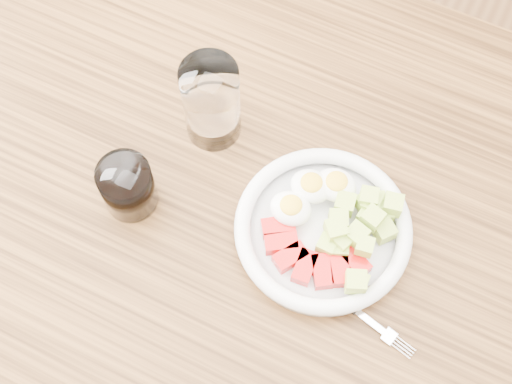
% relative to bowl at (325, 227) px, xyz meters
% --- Properties ---
extents(ground, '(4.00, 4.00, 0.00)m').
position_rel_bowl_xyz_m(ground, '(-0.09, -0.01, -0.79)').
color(ground, brown).
rests_on(ground, ground).
extents(dining_table, '(1.50, 0.90, 0.77)m').
position_rel_bowl_xyz_m(dining_table, '(-0.09, -0.01, -0.12)').
color(dining_table, brown).
rests_on(dining_table, ground).
extents(bowl, '(0.24, 0.24, 0.06)m').
position_rel_bowl_xyz_m(bowl, '(0.00, 0.00, 0.00)').
color(bowl, white).
rests_on(bowl, dining_table).
extents(fork, '(0.17, 0.05, 0.01)m').
position_rel_bowl_xyz_m(fork, '(0.07, -0.08, -0.02)').
color(fork, black).
rests_on(fork, dining_table).
extents(water_glass, '(0.08, 0.08, 0.14)m').
position_rel_bowl_xyz_m(water_glass, '(-0.21, 0.08, 0.05)').
color(water_glass, white).
rests_on(water_glass, dining_table).
extents(coffee_glass, '(0.07, 0.07, 0.08)m').
position_rel_bowl_xyz_m(coffee_glass, '(-0.26, -0.07, 0.02)').
color(coffee_glass, white).
rests_on(coffee_glass, dining_table).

